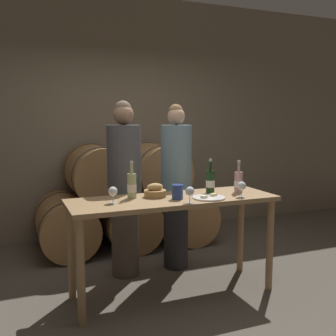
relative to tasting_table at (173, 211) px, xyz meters
name	(u,v)px	position (x,y,z in m)	size (l,w,h in m)	color
ground_plane	(173,293)	(0.00, 0.00, -0.76)	(10.00, 10.00, 0.00)	#564F44
stone_wall_back	(113,117)	(0.00, 2.12, 0.84)	(10.00, 0.12, 3.20)	#7F705B
barrel_stack	(126,200)	(0.00, 1.51, -0.19)	(2.16, 0.98, 1.27)	#9E7042
tasting_table	(173,211)	(0.00, 0.00, 0.00)	(1.85, 0.61, 0.89)	#99754C
person_left	(124,188)	(-0.28, 0.59, 0.14)	(0.34, 0.34, 1.76)	#4C4238
person_right	(176,185)	(0.28, 0.59, 0.12)	(0.32, 0.32, 1.73)	#232326
wine_bottle_red	(210,182)	(0.40, 0.07, 0.23)	(0.08, 0.08, 0.32)	#193819
wine_bottle_white	(132,186)	(-0.34, 0.12, 0.24)	(0.08, 0.08, 0.33)	#ADBC7F
wine_bottle_rose	(239,182)	(0.67, 0.00, 0.22)	(0.08, 0.08, 0.30)	#BC8E93
blue_crock	(177,191)	(0.01, -0.06, 0.19)	(0.11, 0.11, 0.13)	navy
bread_basket	(155,192)	(-0.14, 0.10, 0.17)	(0.20, 0.20, 0.12)	#A87F4C
cheese_plate	(209,198)	(0.28, -0.15, 0.13)	(0.29, 0.29, 0.04)	white
wine_glass_far_left	(113,192)	(-0.55, -0.02, 0.22)	(0.08, 0.08, 0.14)	white
wine_glass_left	(190,192)	(0.04, -0.25, 0.22)	(0.08, 0.08, 0.14)	white
wine_glass_center	(242,186)	(0.58, -0.19, 0.22)	(0.08, 0.08, 0.14)	white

